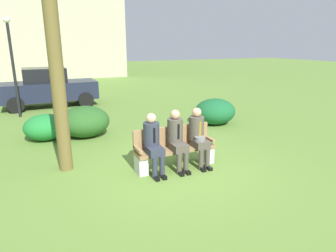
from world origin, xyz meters
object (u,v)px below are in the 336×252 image
Objects in this scene: shrub_mid_lawn at (46,127)px; shrub_far_lawn at (85,121)px; building_backdrop at (42,3)px; seated_man_right at (198,134)px; parked_car_near at (49,88)px; seated_man_left at (153,141)px; street_lamp at (12,57)px; seated_man_middle at (177,137)px; park_bench at (174,148)px; shrub_near_bench at (215,111)px.

shrub_far_lawn is at bearing -7.45° from shrub_mid_lawn.
seated_man_right is at bearing -84.84° from building_backdrop.
shrub_mid_lawn is 0.30× the size of parked_car_near.
seated_man_left is 1.08× the size of shrub_mid_lawn.
street_lamp is 0.29× the size of building_backdrop.
seated_man_left is at bearing -179.76° from seated_man_middle.
building_backdrop is at bearing 87.44° from parked_car_near.
shrub_mid_lawn is at bearing 120.89° from seated_man_left.
seated_man_left is 7.37m from street_lamp.
shrub_far_lawn is 4.30m from street_lamp.
street_lamp reaches higher than park_bench.
seated_man_left is 0.10× the size of building_backdrop.
park_bench is 0.34m from seated_man_middle.
seated_man_middle is at bearing -75.03° from parked_car_near.
seated_man_middle is 0.53m from seated_man_right.
street_lamp reaches higher than seated_man_right.
building_backdrop is (1.81, 16.25, 3.77)m from street_lamp.
building_backdrop reaches higher than shrub_mid_lawn.
shrub_mid_lawn is at bearing 172.55° from shrub_far_lawn.
seated_man_middle is at bearing -65.21° from shrub_far_lawn.
shrub_mid_lawn is (-2.55, 3.21, -0.05)m from park_bench.
seated_man_right reaches higher than seated_man_left.
seated_man_middle is 0.33× the size of parked_car_near.
seated_man_middle is 0.11× the size of building_backdrop.
shrub_near_bench is (3.37, 2.81, -0.28)m from seated_man_left.
seated_man_middle reaches higher than park_bench.
parked_car_near is at bearing -92.56° from building_backdrop.
building_backdrop is (-1.54, 22.78, 5.55)m from park_bench.
seated_man_middle is 1.10× the size of shrub_mid_lawn.
seated_man_middle is at bearing 0.24° from seated_man_left.
shrub_far_lawn is at bearing 174.84° from shrub_near_bench.
street_lamp is (-3.88, 6.66, 1.48)m from seated_man_right.
street_lamp is 16.78m from building_backdrop.
seated_man_right is at bearing -59.75° from street_lamp.
seated_man_middle is 0.90× the size of shrub_far_lawn.
seated_man_middle is 3.53m from shrub_far_lawn.
street_lamp is at bearing 103.58° from shrub_mid_lawn.
park_bench is at bearing 12.81° from seated_man_left.
street_lamp is at bearing 148.07° from shrub_near_bench.
seated_man_left is (-0.55, -0.13, 0.30)m from park_bench.
shrub_near_bench reaches higher than shrub_mid_lawn.
building_backdrop is (-4.35, 20.09, 5.53)m from shrub_near_bench.
parked_car_near is (0.36, 4.86, 0.47)m from shrub_mid_lawn.
shrub_near_bench is at bearing -47.13° from parked_car_near.
park_bench is 7.55m from street_lamp.
street_lamp is at bearing 112.81° from seated_man_left.
shrub_near_bench is 1.18× the size of shrub_mid_lawn.
building_backdrop is at bearing 93.86° from park_bench.
shrub_near_bench is 0.11× the size of building_backdrop.
building_backdrop is (-0.06, 19.70, 5.51)m from shrub_far_lawn.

